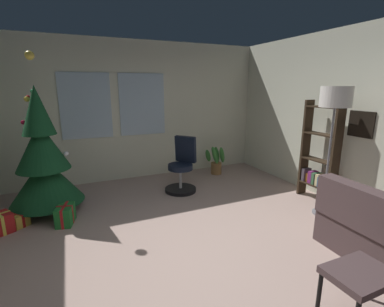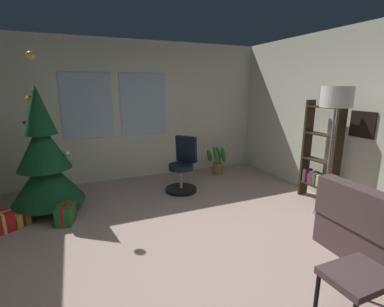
# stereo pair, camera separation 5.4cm
# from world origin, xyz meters

# --- Properties ---
(ground_plane) EXTENTS (5.28, 6.38, 0.10)m
(ground_plane) POSITION_xyz_m (0.00, 0.00, -0.05)
(ground_plane) COLOR tan
(wall_back_with_windows) EXTENTS (5.28, 0.12, 2.72)m
(wall_back_with_windows) POSITION_xyz_m (-0.02, 3.24, 1.37)
(wall_back_with_windows) COLOR beige
(wall_back_with_windows) RESTS_ON ground_plane
(footstool) EXTENTS (0.52, 0.39, 0.42)m
(footstool) POSITION_xyz_m (0.77, -1.12, 0.36)
(footstool) COLOR #463535
(footstool) RESTS_ON ground_plane
(holiday_tree) EXTENTS (1.03, 1.03, 2.31)m
(holiday_tree) POSITION_xyz_m (-1.63, 2.10, 0.78)
(holiday_tree) COLOR #4C331E
(holiday_tree) RESTS_ON ground_plane
(gift_box_red) EXTENTS (0.35, 0.35, 0.26)m
(gift_box_red) POSITION_xyz_m (-2.18, 1.66, 0.13)
(gift_box_red) COLOR red
(gift_box_red) RESTS_ON ground_plane
(gift_box_green) EXTENTS (0.28, 0.37, 0.27)m
(gift_box_green) POSITION_xyz_m (-1.41, 1.58, 0.13)
(gift_box_green) COLOR #1E722D
(gift_box_green) RESTS_ON ground_plane
(gift_box_gold) EXTENTS (0.30, 0.30, 0.18)m
(gift_box_gold) POSITION_xyz_m (-2.00, 1.77, 0.09)
(gift_box_gold) COLOR gold
(gift_box_gold) RESTS_ON ground_plane
(office_chair) EXTENTS (0.60, 0.59, 0.98)m
(office_chair) POSITION_xyz_m (0.54, 2.10, 0.38)
(office_chair) COLOR black
(office_chair) RESTS_ON ground_plane
(bookshelf) EXTENTS (0.18, 0.64, 1.64)m
(bookshelf) POSITION_xyz_m (2.42, 0.81, 0.70)
(bookshelf) COLOR #322518
(bookshelf) RESTS_ON ground_plane
(floor_lamp) EXTENTS (0.41, 0.41, 1.85)m
(floor_lamp) POSITION_xyz_m (2.09, 0.36, 1.61)
(floor_lamp) COLOR slate
(floor_lamp) RESTS_ON ground_plane
(potted_plant) EXTENTS (0.43, 0.39, 0.63)m
(potted_plant) POSITION_xyz_m (1.57, 2.71, 0.28)
(potted_plant) COLOR olive
(potted_plant) RESTS_ON ground_plane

